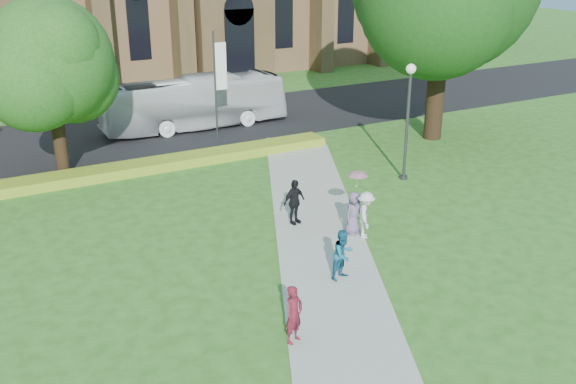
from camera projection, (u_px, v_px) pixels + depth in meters
ground at (344, 278)px, 20.59m from camera, size 160.00×160.00×0.00m
road at (153, 130)px, 36.96m from camera, size 160.00×10.00×0.02m
footpath at (327, 265)px, 21.41m from camera, size 15.58×28.54×0.04m
flower_hedge at (156, 165)px, 30.43m from camera, size 18.00×1.40×0.45m
streetlamp at (408, 108)px, 28.06m from camera, size 0.44×0.44×5.24m
street_tree_1 at (49, 62)px, 27.90m from camera, size 5.60×5.60×8.05m
banner_pole_0 at (217, 83)px, 32.75m from camera, size 0.70×0.10×6.00m
tour_coach at (195, 103)px, 36.74m from camera, size 10.71×2.60×2.98m
pedestrian_0 at (294, 314)px, 16.97m from camera, size 0.71×0.61×1.66m
pedestrian_1 at (343, 255)px, 20.23m from camera, size 0.95×0.83×1.66m
pedestrian_2 at (366, 215)px, 23.09m from camera, size 1.14×1.29×1.74m
pedestrian_3 at (294, 202)px, 24.22m from camera, size 1.10×0.67×1.76m
pedestrian_4 at (354, 213)px, 23.40m from camera, size 0.91×0.73×1.63m
parasol at (357, 182)px, 23.15m from camera, size 0.94×0.94×0.65m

